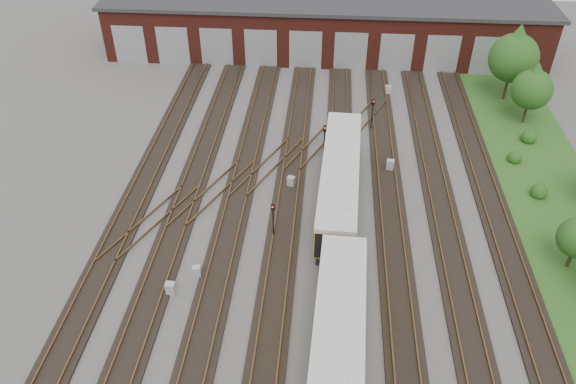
{
  "coord_description": "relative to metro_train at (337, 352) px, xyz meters",
  "views": [
    {
      "loc": [
        0.86,
        -25.23,
        27.42
      ],
      "look_at": [
        -1.85,
        8.09,
        2.0
      ],
      "focal_mm": 35.0,
      "sensor_mm": 36.0,
      "label": 1
    }
  ],
  "objects": [
    {
      "name": "signal_mast_1",
      "position": [
        -1.35,
        21.43,
        0.3
      ],
      "size": [
        0.28,
        0.26,
        3.57
      ],
      "rotation": [
        0.0,
        0.0,
        0.0
      ],
      "color": "black",
      "rests_on": "ground"
    },
    {
      "name": "signal_mast_2",
      "position": [
        2.94,
        27.05,
        0.1
      ],
      "size": [
        0.29,
        0.27,
        3.23
      ],
      "rotation": [
        0.0,
        0.0,
        0.13
      ],
      "color": "black",
      "rests_on": "ground"
    },
    {
      "name": "ground",
      "position": [
        -2.0,
        6.04,
        -1.98
      ],
      "size": [
        120.0,
        120.0,
        0.0
      ],
      "primitive_type": "plane",
      "color": "#4A4745",
      "rests_on": "ground"
    },
    {
      "name": "relay_cabinet_1",
      "position": [
        -3.88,
        17.51,
        -1.5
      ],
      "size": [
        0.68,
        0.62,
        0.95
      ],
      "primitive_type": "cube",
      "rotation": [
        0.0,
        0.0,
        -0.28
      ],
      "color": "#A0A2A5",
      "rests_on": "ground"
    },
    {
      "name": "bush_0",
      "position": [
        15.9,
        17.81,
        -1.32
      ],
      "size": [
        1.32,
        1.32,
        1.32
      ],
      "primitive_type": "sphere",
      "color": "#214B15",
      "rests_on": "ground"
    },
    {
      "name": "relay_cabinet_3",
      "position": [
        5.0,
        34.48,
        -1.48
      ],
      "size": [
        0.66,
        0.57,
        0.99
      ],
      "primitive_type": "cube",
      "rotation": [
        0.0,
        0.0,
        0.14
      ],
      "color": "#A0A2A5",
      "rests_on": "ground"
    },
    {
      "name": "track_network",
      "position": [
        -2.17,
        6.63,
        -1.87
      ],
      "size": [
        30.4,
        70.0,
        0.33
      ],
      "color": "black",
      "rests_on": "ground"
    },
    {
      "name": "tree_1",
      "position": [
        17.6,
        29.6,
        2.02
      ],
      "size": [
        3.75,
        3.75,
        6.22
      ],
      "color": "#322516",
      "rests_on": "ground"
    },
    {
      "name": "tree_0",
      "position": [
        16.8,
        34.33,
        3.15
      ],
      "size": [
        4.81,
        4.81,
        7.97
      ],
      "color": "#322516",
      "rests_on": "ground"
    },
    {
      "name": "relay_cabinet_4",
      "position": [
        4.3,
        20.48,
        -1.46
      ],
      "size": [
        0.69,
        0.61,
        1.03
      ],
      "primitive_type": "cube",
      "rotation": [
        0.0,
        0.0,
        -0.16
      ],
      "color": "#A0A2A5",
      "rests_on": "ground"
    },
    {
      "name": "metro_train",
      "position": [
        0.0,
        0.0,
        0.0
      ],
      "size": [
        3.41,
        47.64,
        3.21
      ],
      "rotation": [
        0.0,
        0.0,
        -0.04
      ],
      "color": "black",
      "rests_on": "ground"
    },
    {
      "name": "maintenance_shed",
      "position": [
        -2.01,
        46.01,
        1.23
      ],
      "size": [
        51.0,
        12.5,
        6.35
      ],
      "color": "#541C15",
      "rests_on": "ground"
    },
    {
      "name": "signal_mast_0",
      "position": [
        -4.68,
        11.25,
        -0.04
      ],
      "size": [
        0.26,
        0.24,
        3.02
      ],
      "rotation": [
        0.0,
        0.0,
        -0.13
      ],
      "color": "black",
      "rests_on": "ground"
    },
    {
      "name": "bush_2",
      "position": [
        17.24,
        26.12,
        -1.28
      ],
      "size": [
        1.38,
        1.38,
        1.38
      ],
      "primitive_type": "sphere",
      "color": "#214B15",
      "rests_on": "ground"
    },
    {
      "name": "grass_verge",
      "position": [
        17.0,
        16.04,
        -1.95
      ],
      "size": [
        8.0,
        55.0,
        0.05
      ],
      "primitive_type": "cube",
      "color": "#204E1A",
      "rests_on": "ground"
    },
    {
      "name": "signal_mast_3",
      "position": [
        -0.25,
        22.05,
        -0.28
      ],
      "size": [
        0.23,
        0.22,
        2.64
      ],
      "rotation": [
        0.0,
        0.0,
        -0.1
      ],
      "color": "black",
      "rests_on": "ground"
    },
    {
      "name": "relay_cabinet_2",
      "position": [
        -9.4,
        6.85,
        -1.52
      ],
      "size": [
        0.62,
        0.55,
        0.91
      ],
      "primitive_type": "cube",
      "rotation": [
        0.0,
        0.0,
        0.18
      ],
      "color": "#A0A2A5",
      "rests_on": "ground"
    },
    {
      "name": "relay_cabinet_0",
      "position": [
        -10.75,
        5.18,
        -1.49
      ],
      "size": [
        0.6,
        0.51,
        0.98
      ],
      "primitive_type": "cube",
      "rotation": [
        0.0,
        0.0,
        -0.03
      ],
      "color": "#A0A2A5",
      "rests_on": "ground"
    },
    {
      "name": "bush_1",
      "position": [
        15.16,
        22.69,
        -1.37
      ],
      "size": [
        1.21,
        1.21,
        1.21
      ],
      "primitive_type": "sphere",
      "color": "#214B15",
      "rests_on": "ground"
    }
  ]
}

